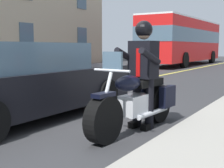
{
  "coord_description": "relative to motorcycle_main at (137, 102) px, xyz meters",
  "views": [
    {
      "loc": [
        4.32,
        3.57,
        1.32
      ],
      "look_at": [
        0.34,
        1.07,
        0.75
      ],
      "focal_mm": 48.73,
      "sensor_mm": 36.0,
      "label": 1
    }
  ],
  "objects": [
    {
      "name": "lane_center_stripe",
      "position": [
        -0.1,
        -3.38,
        -0.45
      ],
      "size": [
        60.0,
        0.16,
        0.01
      ],
      "primitive_type": "cube",
      "color": "#E5DB4C",
      "rests_on": "ground_plane"
    },
    {
      "name": "bus_near",
      "position": [
        -17.64,
        -5.34,
        1.42
      ],
      "size": [
        11.05,
        2.7,
        3.3
      ],
      "color": "red",
      "rests_on": "ground_plane"
    },
    {
      "name": "motorcycle_main",
      "position": [
        0.0,
        0.0,
        0.0
      ],
      "size": [
        2.22,
        0.69,
        1.26
      ],
      "color": "black",
      "rests_on": "ground_plane"
    },
    {
      "name": "rider_main",
      "position": [
        -0.19,
        0.01,
        0.58
      ],
      "size": [
        0.65,
        0.58,
        1.74
      ],
      "color": "black",
      "rests_on": "ground_plane"
    },
    {
      "name": "ground_plane",
      "position": [
        -0.1,
        -1.38,
        -0.45
      ],
      "size": [
        80.0,
        80.0,
        0.0
      ],
      "primitive_type": "plane",
      "color": "#333335"
    },
    {
      "name": "car_silver",
      "position": [
        0.38,
        -2.17,
        0.24
      ],
      "size": [
        4.6,
        1.92,
        1.4
      ],
      "color": "black",
      "rests_on": "ground_plane"
    }
  ]
}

